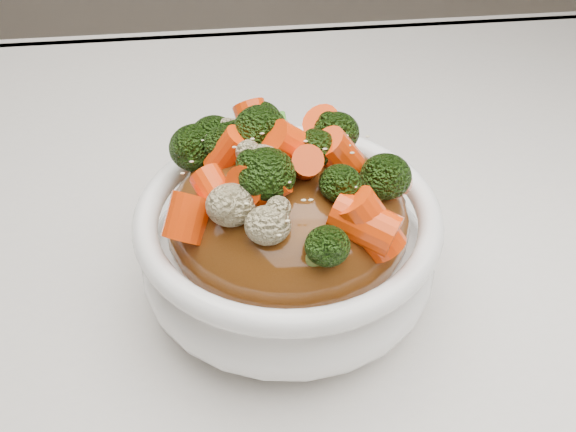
{
  "coord_description": "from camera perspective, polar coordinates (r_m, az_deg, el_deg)",
  "views": [
    {
      "loc": [
        -0.09,
        -0.34,
        1.1
      ],
      "look_at": [
        -0.05,
        -0.02,
        0.82
      ],
      "focal_mm": 42.0,
      "sensor_mm": 36.0,
      "label": 1
    }
  ],
  "objects": [
    {
      "name": "bowl",
      "position": [
        0.45,
        0.0,
        -2.85
      ],
      "size": [
        0.2,
        0.2,
        0.08
      ],
      "primitive_type": null,
      "rotation": [
        0.0,
        0.0,
        -0.04
      ],
      "color": "white",
      "rests_on": "tablecloth"
    },
    {
      "name": "broccoli",
      "position": [
        0.4,
        0.0,
        5.79
      ],
      "size": [
        0.16,
        0.16,
        0.04
      ],
      "primitive_type": null,
      "rotation": [
        0.0,
        0.0,
        -0.04
      ],
      "color": "black",
      "rests_on": "sauce_base"
    },
    {
      "name": "carrots",
      "position": [
        0.4,
        0.0,
        5.9
      ],
      "size": [
        0.16,
        0.16,
        0.05
      ],
      "primitive_type": null,
      "rotation": [
        0.0,
        0.0,
        -0.04
      ],
      "color": "#FC4308",
      "rests_on": "sauce_base"
    },
    {
      "name": "cauliflower",
      "position": [
        0.4,
        0.0,
        5.57
      ],
      "size": [
        0.16,
        0.16,
        0.03
      ],
      "primitive_type": null,
      "rotation": [
        0.0,
        0.0,
        -0.04
      ],
      "color": "tan",
      "rests_on": "sauce_base"
    },
    {
      "name": "scallions",
      "position": [
        0.4,
        0.0,
        6.0
      ],
      "size": [
        0.12,
        0.12,
        0.02
      ],
      "primitive_type": null,
      "rotation": [
        0.0,
        0.0,
        -0.04
      ],
      "color": "#3C9322",
      "rests_on": "sauce_base"
    },
    {
      "name": "tablecloth",
      "position": [
        0.51,
        5.69,
        -5.9
      ],
      "size": [
        1.2,
        0.8,
        0.04
      ],
      "primitive_type": "cube",
      "color": "silver",
      "rests_on": "dining_table"
    },
    {
      "name": "sauce_base",
      "position": [
        0.43,
        0.0,
        -0.27
      ],
      "size": [
        0.16,
        0.16,
        0.09
      ],
      "primitive_type": "ellipsoid",
      "rotation": [
        0.0,
        0.0,
        -0.04
      ],
      "color": "#5C2F0F",
      "rests_on": "bowl"
    },
    {
      "name": "sesame_seeds",
      "position": [
        0.4,
        0.0,
        6.0
      ],
      "size": [
        0.15,
        0.15,
        0.01
      ],
      "primitive_type": null,
      "rotation": [
        0.0,
        0.0,
        -0.04
      ],
      "color": "beige",
      "rests_on": "sauce_base"
    }
  ]
}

